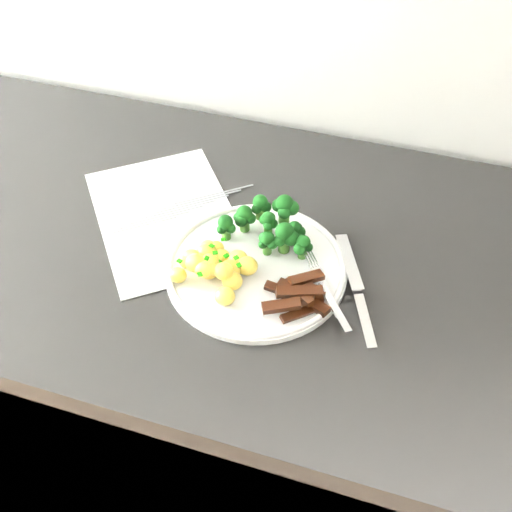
{
  "coord_description": "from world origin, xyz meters",
  "views": [
    {
      "loc": [
        0.21,
        1.08,
        1.56
      ],
      "look_at": [
        0.03,
        1.63,
        0.94
      ],
      "focal_mm": 42.98,
      "sensor_mm": 36.0,
      "label": 1
    }
  ],
  "objects_px": {
    "fork": "(327,293)",
    "broccoli": "(272,224)",
    "potatoes": "(214,264)",
    "counter": "(276,414)",
    "beef_strips": "(298,294)",
    "plate": "(256,267)",
    "recipe_paper": "(166,216)",
    "knife": "(359,302)"
  },
  "relations": [
    {
      "from": "broccoli",
      "to": "fork",
      "type": "relative_size",
      "value": 1.1
    },
    {
      "from": "counter",
      "to": "potatoes",
      "type": "distance_m",
      "value": 0.49
    },
    {
      "from": "plate",
      "to": "potatoes",
      "type": "bearing_deg",
      "value": -152.5
    },
    {
      "from": "potatoes",
      "to": "counter",
      "type": "bearing_deg",
      "value": 37.12
    },
    {
      "from": "plate",
      "to": "broccoli",
      "type": "relative_size",
      "value": 1.79
    },
    {
      "from": "broccoli",
      "to": "fork",
      "type": "bearing_deg",
      "value": -39.21
    },
    {
      "from": "plate",
      "to": "beef_strips",
      "type": "distance_m",
      "value": 0.08
    },
    {
      "from": "plate",
      "to": "fork",
      "type": "bearing_deg",
      "value": -12.72
    },
    {
      "from": "knife",
      "to": "broccoli",
      "type": "bearing_deg",
      "value": 151.93
    },
    {
      "from": "potatoes",
      "to": "broccoli",
      "type": "bearing_deg",
      "value": 55.62
    },
    {
      "from": "fork",
      "to": "broccoli",
      "type": "bearing_deg",
      "value": 140.79
    },
    {
      "from": "fork",
      "to": "potatoes",
      "type": "bearing_deg",
      "value": -179.02
    },
    {
      "from": "plate",
      "to": "beef_strips",
      "type": "height_order",
      "value": "beef_strips"
    },
    {
      "from": "beef_strips",
      "to": "knife",
      "type": "distance_m",
      "value": 0.08
    },
    {
      "from": "potatoes",
      "to": "knife",
      "type": "relative_size",
      "value": 0.6
    },
    {
      "from": "potatoes",
      "to": "knife",
      "type": "xyz_separation_m",
      "value": [
        0.2,
        0.01,
        -0.02
      ]
    },
    {
      "from": "beef_strips",
      "to": "recipe_paper",
      "type": "bearing_deg",
      "value": 155.86
    },
    {
      "from": "counter",
      "to": "recipe_paper",
      "type": "height_order",
      "value": "recipe_paper"
    },
    {
      "from": "beef_strips",
      "to": "plate",
      "type": "bearing_deg",
      "value": 150.22
    },
    {
      "from": "plate",
      "to": "fork",
      "type": "relative_size",
      "value": 1.98
    },
    {
      "from": "recipe_paper",
      "to": "potatoes",
      "type": "relative_size",
      "value": 3.1
    },
    {
      "from": "recipe_paper",
      "to": "beef_strips",
      "type": "relative_size",
      "value": 3.67
    },
    {
      "from": "plate",
      "to": "broccoli",
      "type": "bearing_deg",
      "value": 83.69
    },
    {
      "from": "fork",
      "to": "knife",
      "type": "distance_m",
      "value": 0.05
    },
    {
      "from": "potatoes",
      "to": "fork",
      "type": "xyz_separation_m",
      "value": [
        0.16,
        0.0,
        -0.01
      ]
    },
    {
      "from": "beef_strips",
      "to": "fork",
      "type": "xyz_separation_m",
      "value": [
        0.04,
        0.02,
        -0.0
      ]
    },
    {
      "from": "counter",
      "to": "broccoli",
      "type": "height_order",
      "value": "broccoli"
    },
    {
      "from": "counter",
      "to": "beef_strips",
      "type": "xyz_separation_m",
      "value": [
        0.04,
        -0.08,
        0.48
      ]
    },
    {
      "from": "counter",
      "to": "recipe_paper",
      "type": "relative_size",
      "value": 6.98
    },
    {
      "from": "counter",
      "to": "broccoli",
      "type": "distance_m",
      "value": 0.5
    },
    {
      "from": "recipe_paper",
      "to": "fork",
      "type": "relative_size",
      "value": 2.69
    },
    {
      "from": "broccoli",
      "to": "potatoes",
      "type": "height_order",
      "value": "broccoli"
    },
    {
      "from": "plate",
      "to": "knife",
      "type": "height_order",
      "value": "knife"
    },
    {
      "from": "recipe_paper",
      "to": "knife",
      "type": "xyz_separation_m",
      "value": [
        0.32,
        -0.08,
        0.01
      ]
    },
    {
      "from": "potatoes",
      "to": "knife",
      "type": "height_order",
      "value": "potatoes"
    },
    {
      "from": "recipe_paper",
      "to": "potatoes",
      "type": "xyz_separation_m",
      "value": [
        0.11,
        -0.09,
        0.02
      ]
    },
    {
      "from": "fork",
      "to": "knife",
      "type": "bearing_deg",
      "value": 6.84
    },
    {
      "from": "counter",
      "to": "plate",
      "type": "bearing_deg",
      "value": -130.86
    },
    {
      "from": "knife",
      "to": "beef_strips",
      "type": "bearing_deg",
      "value": -164.96
    },
    {
      "from": "counter",
      "to": "plate",
      "type": "xyz_separation_m",
      "value": [
        -0.03,
        -0.04,
        0.47
      ]
    },
    {
      "from": "potatoes",
      "to": "beef_strips",
      "type": "relative_size",
      "value": 1.18
    },
    {
      "from": "recipe_paper",
      "to": "plate",
      "type": "relative_size",
      "value": 1.36
    }
  ]
}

